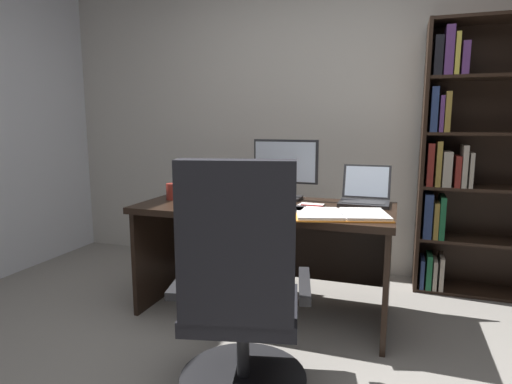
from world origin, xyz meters
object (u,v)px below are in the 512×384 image
(bookshelf, at_px, (473,160))
(open_binder, at_px, (341,214))
(monitor, at_px, (285,170))
(desk, at_px, (268,232))
(keyboard, at_px, (269,208))
(notepad, at_px, (309,207))
(laptop, at_px, (365,196))
(reading_stand_with_book, at_px, (219,185))
(office_chair, at_px, (240,301))
(computer_mouse, at_px, (223,203))
(coffee_mug, at_px, (172,191))
(pen, at_px, (312,205))

(bookshelf, bearing_deg, open_binder, -128.22)
(bookshelf, bearing_deg, monitor, -154.83)
(desk, bearing_deg, keyboard, -71.53)
(desk, relative_size, monitor, 3.61)
(notepad, bearing_deg, monitor, 132.48)
(desk, relative_size, laptop, 5.16)
(desk, distance_m, reading_stand_with_book, 0.57)
(bookshelf, xyz_separation_m, office_chair, (-1.12, -1.70, -0.51))
(office_chair, bearing_deg, computer_mouse, 104.81)
(office_chair, bearing_deg, coffee_mug, 120.27)
(computer_mouse, bearing_deg, bookshelf, 31.93)
(bookshelf, bearing_deg, keyboard, -142.18)
(computer_mouse, bearing_deg, keyboard, 0.00)
(office_chair, xyz_separation_m, open_binder, (0.34, 0.70, 0.27))
(office_chair, distance_m, computer_mouse, 0.89)
(desk, bearing_deg, office_chair, -80.06)
(computer_mouse, xyz_separation_m, pen, (0.53, 0.14, -0.01))
(monitor, distance_m, computer_mouse, 0.51)
(office_chair, bearing_deg, desk, 86.83)
(computer_mouse, height_order, coffee_mug, coffee_mug)
(monitor, distance_m, coffee_mug, 0.78)
(reading_stand_with_book, bearing_deg, pen, -21.57)
(computer_mouse, distance_m, pen, 0.55)
(open_binder, bearing_deg, laptop, 62.35)
(monitor, xyz_separation_m, laptop, (0.53, 0.01, -0.15))
(office_chair, distance_m, keyboard, 0.80)
(open_binder, bearing_deg, pen, 121.04)
(pen, bearing_deg, computer_mouse, -165.03)
(laptop, xyz_separation_m, reading_stand_with_book, (-1.05, 0.06, 0.02))
(reading_stand_with_book, height_order, open_binder, reading_stand_with_book)
(laptop, distance_m, pen, 0.38)
(laptop, distance_m, computer_mouse, 0.91)
(laptop, bearing_deg, reading_stand_with_book, 176.82)
(keyboard, relative_size, pen, 3.00)
(bookshelf, height_order, laptop, bookshelf)
(notepad, bearing_deg, office_chair, -97.26)
(desk, distance_m, monitor, 0.43)
(laptop, height_order, open_binder, laptop)
(keyboard, relative_size, reading_stand_with_book, 1.24)
(desk, height_order, reading_stand_with_book, reading_stand_with_book)
(office_chair, distance_m, open_binder, 0.82)
(notepad, distance_m, pen, 0.02)
(laptop, bearing_deg, open_binder, -102.08)
(bookshelf, relative_size, coffee_mug, 17.56)
(computer_mouse, xyz_separation_m, coffee_mug, (-0.42, 0.12, 0.03))
(coffee_mug, bearing_deg, pen, 1.47)
(notepad, bearing_deg, keyboard, -146.16)
(monitor, relative_size, notepad, 2.11)
(monitor, relative_size, pen, 3.16)
(desk, height_order, keyboard, keyboard)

